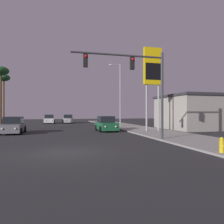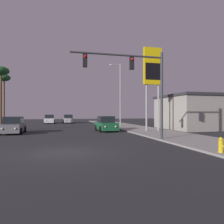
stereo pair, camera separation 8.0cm
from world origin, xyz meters
TOP-DOWN VIEW (x-y plane):
  - ground_plane at (0.00, 0.00)m, footprint 120.00×120.00m
  - sidewalk_right at (9.50, 10.00)m, footprint 5.00×60.00m
  - building_gas_station at (18.00, 12.74)m, footprint 10.30×8.30m
  - car_grey at (-4.56, 11.76)m, footprint 2.04×4.31m
  - car_white at (-1.73, 31.80)m, footprint 2.04×4.32m
  - car_green at (5.02, 12.23)m, footprint 2.04×4.33m
  - car_silver at (1.81, 32.20)m, footprint 2.04×4.33m
  - traffic_light_mast at (5.37, 3.32)m, footprint 6.91×0.36m
  - street_lamp at (8.44, 18.62)m, footprint 1.74×0.24m
  - gas_station_sign at (9.71, 10.13)m, footprint 2.00×0.42m
  - fire_hydrant at (7.49, -2.61)m, footprint 0.24×0.34m
  - palm_tree_mid at (-8.50, 24.00)m, footprint 2.40×2.40m
  - palm_tree_far at (-10.24, 34.00)m, footprint 2.40×2.40m

SIDE VIEW (x-z plane):
  - ground_plane at x=0.00m, z-range 0.00..0.00m
  - sidewalk_right at x=9.50m, z-range 0.00..0.12m
  - fire_hydrant at x=7.49m, z-range 0.11..0.87m
  - car_grey at x=-4.56m, z-range -0.08..1.60m
  - car_white at x=-1.73m, z-range -0.08..1.60m
  - car_green at x=5.02m, z-range -0.08..1.60m
  - car_silver at x=1.81m, z-range -0.08..1.60m
  - building_gas_station at x=18.00m, z-range 0.01..4.31m
  - traffic_light_mast at x=5.37m, z-range 1.45..7.95m
  - street_lamp at x=8.44m, z-range 0.62..9.62m
  - gas_station_sign at x=9.71m, z-range 2.12..11.12m
  - palm_tree_mid at x=-8.50m, z-range 3.32..12.31m
  - palm_tree_far at x=-10.24m, z-range 3.48..12.92m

